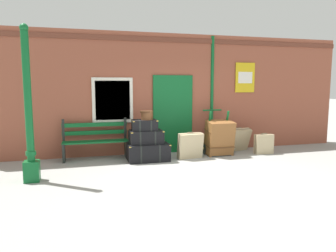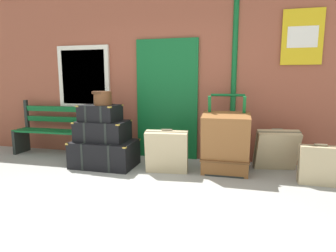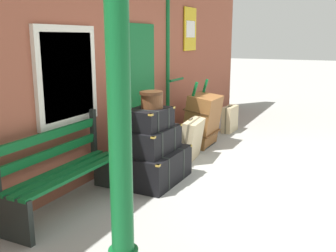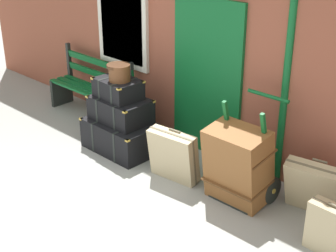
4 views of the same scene
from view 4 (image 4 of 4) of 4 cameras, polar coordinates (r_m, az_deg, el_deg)
The scene contains 12 objects.
ground_plane at distance 5.75m, azimuth -12.31°, elevation -10.62°, with size 60.00×60.00×0.00m, color gray.
brick_facade at distance 6.70m, azimuth 5.04°, elevation 10.15°, with size 10.40×0.35×3.20m.
platform_bench at distance 8.14m, azimuth -8.42°, elevation 4.10°, with size 1.60×0.43×1.01m.
steamer_trunk_base at distance 7.06m, azimuth -5.23°, elevation -1.10°, with size 1.02×0.66×0.43m.
steamer_trunk_middle at distance 6.96m, azimuth -5.30°, elevation 1.86°, with size 0.82×0.56×0.33m.
steamer_trunk_top at distance 6.88m, azimuth -5.57°, elevation 4.17°, with size 0.63×0.48×0.27m.
round_hatbox at distance 6.75m, azimuth -5.45°, elevation 6.05°, with size 0.31×0.30×0.22m.
porters_trolley at distance 6.05m, azimuth 8.70°, elevation -5.34°, with size 0.71×0.69×1.18m.
large_brown_trunk at distance 5.82m, azimuth 7.80°, elevation -4.31°, with size 0.70×0.56×0.93m.
suitcase_slate at distance 6.26m, azimuth 0.60°, elevation -3.31°, with size 0.65×0.34×0.67m.
suitcase_olive at distance 5.32m, azimuth 17.80°, elevation -11.04°, with size 0.51×0.21×0.56m.
suitcase_caramel at distance 5.84m, azimuth 16.00°, elevation -6.61°, with size 0.68×0.47×0.66m.
Camera 4 is at (4.03, -2.48, 3.26)m, focal length 54.77 mm.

